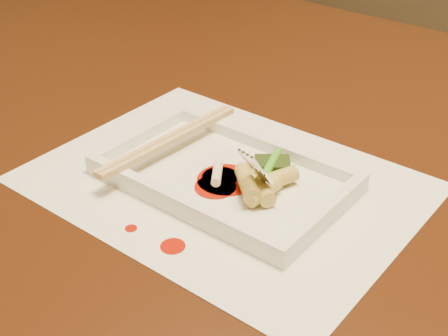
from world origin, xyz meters
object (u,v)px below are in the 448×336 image
Objects in this scene: plate_base at (224,179)px; fork at (292,128)px; placemat at (224,183)px; chopstick_a at (167,138)px; table at (254,179)px.

plate_base is 1.86× the size of fork.
chopstick_a reaches higher than placemat.
fork reaches higher than table.
plate_base is 0.11m from fork.
table is 10.00× the size of fork.
chopstick_a reaches higher than table.
placemat is 0.11m from fork.
placemat is at bearing 0.00° from plate_base.
chopstick_a reaches higher than plate_base.
chopstick_a is at bearing -173.25° from fork.
fork is (0.15, 0.02, 0.06)m from chopstick_a.
plate_base reaches higher than placemat.
placemat is 1.54× the size of plate_base.
placemat is at bearing -165.58° from fork.
fork reaches higher than placemat.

